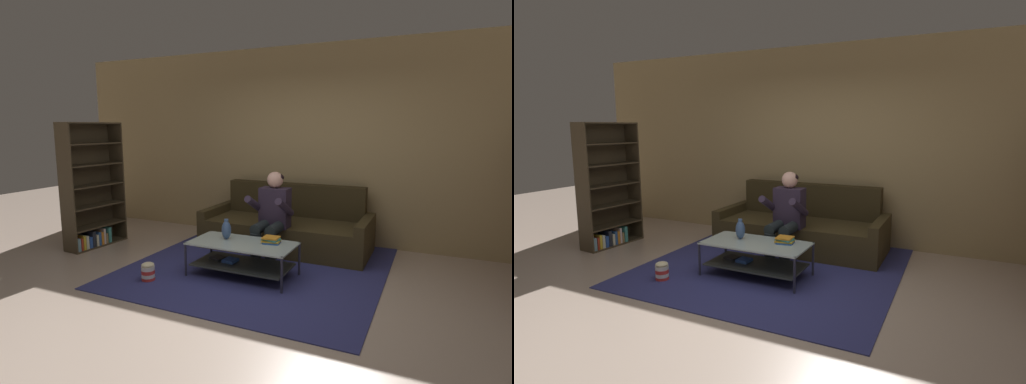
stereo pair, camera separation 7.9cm
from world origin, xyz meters
The scene contains 10 objects.
ground centered at (0.00, 0.00, 0.00)m, with size 16.80×16.80×0.00m, color #C4AB99.
back_partition centered at (0.00, 2.46, 1.45)m, with size 8.40×0.12×2.90m, color tan.
couch centered at (-0.16, 1.85, 0.28)m, with size 2.33×0.96×0.89m.
person_seated_center centered at (-0.16, 1.28, 0.62)m, with size 0.50×0.58×1.15m.
coffee_table centered at (-0.26, 0.60, 0.27)m, with size 1.22×0.60×0.40m.
area_rug centered at (-0.20, 1.09, 0.01)m, with size 3.00×3.19×0.01m.
vase centered at (-0.49, 0.66, 0.52)m, with size 0.11×0.11×0.24m.
book_stack centered at (0.06, 0.72, 0.44)m, with size 0.23×0.19×0.07m.
bookshelf centered at (-2.79, 0.79, 0.73)m, with size 0.37×0.91×1.78m.
popcorn_tub centered at (-1.15, 0.03, 0.11)m, with size 0.15×0.15×0.21m.
Camera 1 is at (1.75, -3.36, 1.72)m, focal length 28.00 mm.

